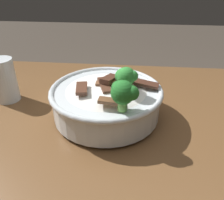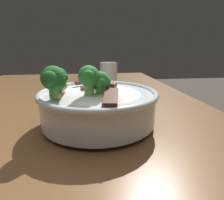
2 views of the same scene
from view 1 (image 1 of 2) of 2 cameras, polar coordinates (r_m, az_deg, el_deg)
The scene contains 3 objects.
dining_table at distance 0.59m, azimuth -14.36°, elevation -20.39°, with size 1.42×0.86×0.80m.
rice_bowl at distance 0.51m, azimuth -1.25°, elevation 0.52°, with size 0.26×0.26×0.13m.
drinking_glass at distance 0.65m, azimuth -25.42°, elevation 3.86°, with size 0.06×0.06×0.11m.
Camera 1 is at (0.17, -0.34, 1.11)m, focal length 36.12 mm.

